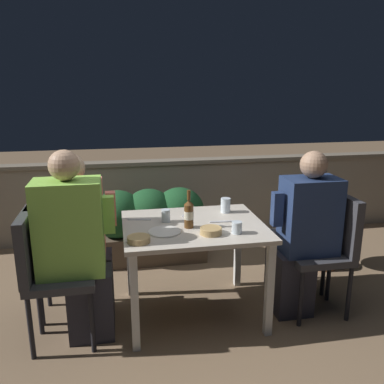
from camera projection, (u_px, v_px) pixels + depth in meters
ground_plane at (194, 312)px, 3.05m from camera, size 16.00×16.00×0.00m
parapet_wall at (166, 198)px, 4.47m from camera, size 9.00×0.18×0.86m
dining_table at (194, 236)px, 2.89m from camera, size 0.99×0.82×0.70m
planter_hedge at (149, 221)px, 3.86m from camera, size 1.06×0.47×0.71m
chair_left_near at (46, 264)px, 2.59m from camera, size 0.43×0.43×0.89m
person_green_blouse at (76, 248)px, 2.60m from camera, size 0.49×0.26×1.28m
chair_left_far at (53, 248)px, 2.84m from camera, size 0.43×0.43×0.89m
person_coral_top at (82, 238)px, 2.86m from camera, size 0.48×0.26×1.21m
chair_right_near at (328, 241)px, 2.97m from camera, size 0.43×0.43×0.89m
person_navy_jumper at (304, 234)px, 2.92m from camera, size 0.48×0.26×1.22m
chair_right_far at (310, 228)px, 3.24m from camera, size 0.43×0.43×0.89m
beer_bottle at (189, 213)px, 2.78m from camera, size 0.07×0.07×0.27m
plate_0 at (165, 232)px, 2.71m from camera, size 0.22×0.22×0.01m
bowl_0 at (139, 239)px, 2.54m from camera, size 0.15×0.15×0.04m
bowl_1 at (211, 230)px, 2.68m from camera, size 0.14×0.14×0.04m
glass_cup_0 at (166, 216)px, 2.91m from camera, size 0.06×0.06×0.09m
glass_cup_1 at (226, 205)px, 3.12m from camera, size 0.07×0.07×0.11m
glass_cup_2 at (237, 228)px, 2.69m from camera, size 0.07×0.07×0.08m
fork_0 at (221, 222)px, 2.91m from camera, size 0.17×0.03×0.01m
fork_1 at (139, 220)px, 2.95m from camera, size 0.17×0.05×0.01m
fork_2 at (187, 213)px, 3.10m from camera, size 0.10×0.16×0.01m
potted_plant at (326, 226)px, 3.71m from camera, size 0.36×0.36×0.66m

